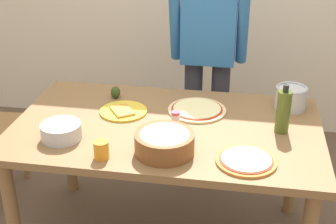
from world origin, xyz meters
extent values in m
cube|color=brown|center=(0.00, 0.00, 0.74)|extent=(1.60, 0.96, 0.04)
cylinder|color=brown|center=(-0.72, -0.40, 0.36)|extent=(0.07, 0.07, 0.72)
cylinder|color=brown|center=(-0.72, 0.40, 0.36)|extent=(0.07, 0.07, 0.72)
cylinder|color=brown|center=(0.72, 0.40, 0.36)|extent=(0.07, 0.07, 0.72)
cylinder|color=#2D2D38|center=(0.05, 0.76, 0.42)|extent=(0.12, 0.12, 0.85)
cylinder|color=#2D2D38|center=(0.23, 0.76, 0.42)|extent=(0.12, 0.12, 0.85)
cube|color=#2D6BAD|center=(0.14, 0.76, 1.12)|extent=(0.34, 0.20, 0.55)
cylinder|color=#2D6BAD|center=(-0.07, 0.71, 1.12)|extent=(0.07, 0.21, 0.55)
cylinder|color=#2D6BAD|center=(0.35, 0.71, 1.12)|extent=(0.07, 0.21, 0.55)
cylinder|color=olive|center=(-1.07, 0.13, 0.23)|extent=(0.04, 0.04, 0.45)
cylinder|color=olive|center=(-1.09, 0.47, 0.23)|extent=(0.04, 0.04, 0.45)
cylinder|color=beige|center=(0.14, 0.19, 0.77)|extent=(0.32, 0.32, 0.01)
cylinder|color=#B22D1E|center=(0.14, 0.19, 0.77)|extent=(0.28, 0.28, 0.00)
cylinder|color=beige|center=(0.14, 0.19, 0.78)|extent=(0.26, 0.26, 0.00)
cylinder|color=#C67A33|center=(0.42, -0.30, 0.77)|extent=(0.28, 0.28, 0.01)
cylinder|color=#B22D1E|center=(0.42, -0.30, 0.77)|extent=(0.24, 0.24, 0.00)
cylinder|color=beige|center=(0.42, -0.30, 0.78)|extent=(0.23, 0.23, 0.00)
cylinder|color=gold|center=(-0.26, 0.11, 0.77)|extent=(0.26, 0.26, 0.01)
cube|color=#CC8438|center=(-0.26, 0.09, 0.78)|extent=(0.16, 0.17, 0.01)
cylinder|color=brown|center=(0.04, -0.28, 0.81)|extent=(0.28, 0.28, 0.10)
ellipsoid|color=beige|center=(0.04, -0.28, 0.85)|extent=(0.25, 0.25, 0.05)
cylinder|color=#B7B7BC|center=(-0.48, -0.23, 0.80)|extent=(0.20, 0.20, 0.08)
cylinder|color=#47561E|center=(0.59, 0.03, 0.87)|extent=(0.07, 0.07, 0.22)
cylinder|color=black|center=(0.59, 0.03, 1.00)|extent=(0.03, 0.03, 0.04)
cylinder|color=#B7B7BC|center=(0.64, 0.31, 0.82)|extent=(0.17, 0.17, 0.12)
torus|color=#A5A5AD|center=(0.64, 0.31, 0.88)|extent=(0.17, 0.17, 0.01)
cylinder|color=orange|center=(-0.24, -0.38, 0.80)|extent=(0.07, 0.07, 0.08)
cylinder|color=white|center=(0.06, -0.05, 0.81)|extent=(0.04, 0.04, 0.09)
cylinder|color=#D84C66|center=(0.06, -0.05, 0.86)|extent=(0.04, 0.04, 0.02)
ellipsoid|color=#2D4219|center=(-0.35, 0.29, 0.80)|extent=(0.06, 0.06, 0.07)
camera|label=1|loc=(0.39, -2.19, 1.91)|focal=51.39mm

